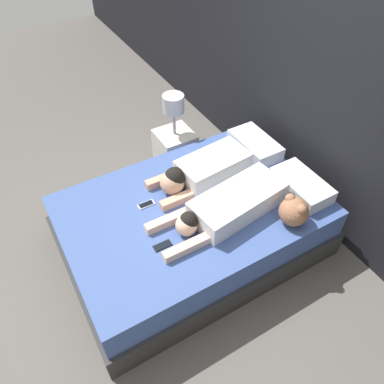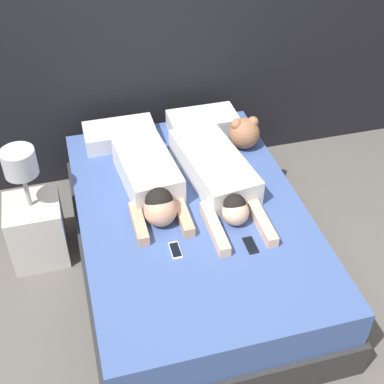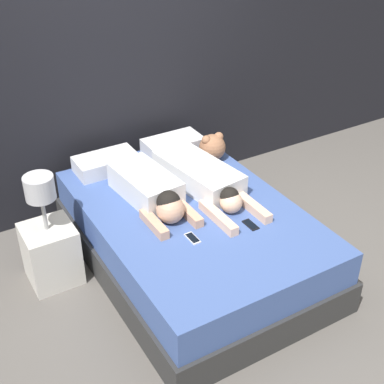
# 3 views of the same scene
# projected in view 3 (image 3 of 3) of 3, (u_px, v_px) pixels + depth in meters

# --- Properties ---
(ground_plane) EXTENTS (12.00, 12.00, 0.00)m
(ground_plane) POSITION_uv_depth(u_px,v_px,m) (192.00, 262.00, 4.35)
(ground_plane) COLOR #5B5651
(wall_back) EXTENTS (12.00, 0.06, 2.60)m
(wall_back) POSITION_uv_depth(u_px,v_px,m) (118.00, 64.00, 4.57)
(wall_back) COLOR black
(wall_back) RESTS_ON ground_plane
(bed) EXTENTS (1.50, 2.18, 0.53)m
(bed) POSITION_uv_depth(u_px,v_px,m) (192.00, 237.00, 4.22)
(bed) COLOR #2D2D2D
(bed) RESTS_ON ground_plane
(pillow_head_left) EXTENTS (0.52, 0.29, 0.13)m
(pillow_head_left) POSITION_uv_depth(u_px,v_px,m) (106.00, 163.00, 4.54)
(pillow_head_left) COLOR silver
(pillow_head_left) RESTS_ON bed
(pillow_head_right) EXTENTS (0.52, 0.29, 0.13)m
(pillow_head_right) POSITION_uv_depth(u_px,v_px,m) (173.00, 145.00, 4.82)
(pillow_head_right) COLOR silver
(pillow_head_right) RESTS_ON bed
(person_left) EXTENTS (0.39, 0.92, 0.24)m
(person_left) POSITION_uv_depth(u_px,v_px,m) (152.00, 191.00, 4.09)
(person_left) COLOR silver
(person_left) RESTS_ON bed
(person_right) EXTENTS (0.46, 1.17, 0.20)m
(person_right) POSITION_uv_depth(u_px,v_px,m) (204.00, 179.00, 4.27)
(person_right) COLOR silver
(person_right) RESTS_ON bed
(cell_phone_left) EXTENTS (0.06, 0.14, 0.01)m
(cell_phone_left) POSITION_uv_depth(u_px,v_px,m) (192.00, 238.00, 3.75)
(cell_phone_left) COLOR silver
(cell_phone_left) RESTS_ON bed
(cell_phone_right) EXTENTS (0.06, 0.14, 0.01)m
(cell_phone_right) POSITION_uv_depth(u_px,v_px,m) (251.00, 225.00, 3.89)
(cell_phone_right) COLOR black
(cell_phone_right) RESTS_ON bed
(plush_toy) EXTENTS (0.23, 0.23, 0.24)m
(plush_toy) POSITION_uv_depth(u_px,v_px,m) (212.00, 147.00, 4.68)
(plush_toy) COLOR #996647
(plush_toy) RESTS_ON bed
(nightstand) EXTENTS (0.37, 0.37, 0.92)m
(nightstand) POSITION_uv_depth(u_px,v_px,m) (50.00, 247.00, 4.03)
(nightstand) COLOR beige
(nightstand) RESTS_ON ground_plane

